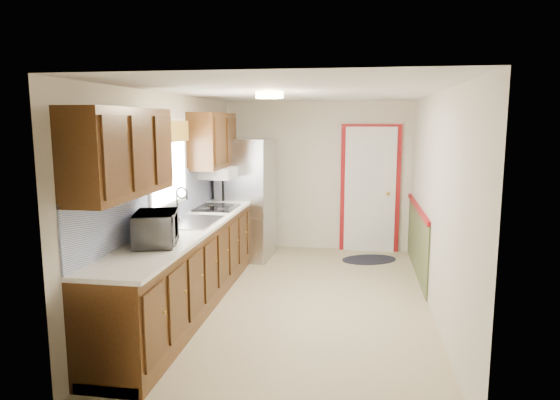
% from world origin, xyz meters
% --- Properties ---
extents(room_shell, '(3.20, 5.20, 2.52)m').
position_xyz_m(room_shell, '(0.00, 0.00, 1.20)').
color(room_shell, tan).
rests_on(room_shell, ground).
extents(kitchen_run, '(0.63, 4.00, 2.20)m').
position_xyz_m(kitchen_run, '(-1.24, -0.29, 0.81)').
color(kitchen_run, '#3E230E').
rests_on(kitchen_run, ground).
extents(back_wall_trim, '(1.12, 2.30, 2.08)m').
position_xyz_m(back_wall_trim, '(0.99, 2.21, 0.89)').
color(back_wall_trim, maroon).
rests_on(back_wall_trim, ground).
extents(ceiling_fixture, '(0.30, 0.30, 0.06)m').
position_xyz_m(ceiling_fixture, '(-0.30, -0.20, 2.36)').
color(ceiling_fixture, '#FFD88C').
rests_on(ceiling_fixture, room_shell).
extents(microwave, '(0.45, 0.62, 0.37)m').
position_xyz_m(microwave, '(-1.20, -1.23, 1.13)').
color(microwave, white).
rests_on(microwave, kitchen_run).
extents(refrigerator, '(0.81, 0.79, 1.83)m').
position_xyz_m(refrigerator, '(-1.02, 1.75, 0.91)').
color(refrigerator, '#B7B7BC').
rests_on(refrigerator, ground).
extents(rug, '(0.99, 0.82, 0.01)m').
position_xyz_m(rug, '(0.85, 1.90, 0.01)').
color(rug, black).
rests_on(rug, ground).
extents(cooktop, '(0.51, 0.61, 0.02)m').
position_xyz_m(cooktop, '(-1.19, 0.75, 0.95)').
color(cooktop, black).
rests_on(cooktop, kitchen_run).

